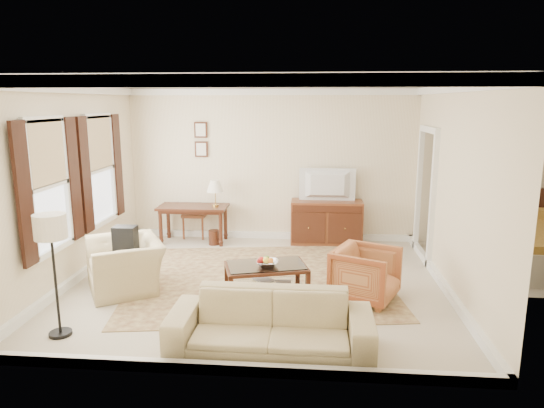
# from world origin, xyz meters

# --- Properties ---
(room_shell) EXTENTS (5.51, 5.01, 2.91)m
(room_shell) POSITION_xyz_m (0.00, 0.00, 2.47)
(room_shell) COLOR beige
(room_shell) RESTS_ON ground
(annex_bedroom) EXTENTS (3.00, 2.70, 2.90)m
(annex_bedroom) POSITION_xyz_m (4.49, 1.15, 0.34)
(annex_bedroom) COLOR beige
(annex_bedroom) RESTS_ON ground
(window_front) EXTENTS (0.12, 1.56, 1.80)m
(window_front) POSITION_xyz_m (-2.70, -0.70, 1.55)
(window_front) COLOR #CCB284
(window_front) RESTS_ON room_shell
(window_rear) EXTENTS (0.12, 1.56, 1.80)m
(window_rear) POSITION_xyz_m (-2.70, 0.90, 1.55)
(window_rear) COLOR #CCB284
(window_rear) RESTS_ON room_shell
(doorway) EXTENTS (0.10, 1.12, 2.25)m
(doorway) POSITION_xyz_m (2.71, 1.50, 1.08)
(doorway) COLOR white
(doorway) RESTS_ON room_shell
(rug) EXTENTS (4.24, 3.78, 0.01)m
(rug) POSITION_xyz_m (0.02, 0.17, 0.01)
(rug) COLOR #57271D
(rug) RESTS_ON room_shell
(writing_desk) EXTENTS (1.30, 0.65, 0.71)m
(writing_desk) POSITION_xyz_m (-1.46, 2.07, 0.60)
(writing_desk) COLOR #3D1C11
(writing_desk) RESTS_ON room_shell
(desk_chair) EXTENTS (0.49, 0.49, 1.05)m
(desk_chair) POSITION_xyz_m (-1.52, 2.42, 0.53)
(desk_chair) COLOR brown
(desk_chair) RESTS_ON room_shell
(desk_lamp) EXTENTS (0.32, 0.32, 0.50)m
(desk_lamp) POSITION_xyz_m (-1.03, 2.07, 0.96)
(desk_lamp) COLOR silver
(desk_lamp) RESTS_ON writing_desk
(framed_prints) EXTENTS (0.25, 0.04, 0.68)m
(framed_prints) POSITION_xyz_m (-1.36, 2.47, 1.94)
(framed_prints) COLOR #3D1C11
(framed_prints) RESTS_ON room_shell
(sideboard) EXTENTS (1.34, 0.51, 0.82)m
(sideboard) POSITION_xyz_m (1.07, 2.21, 0.41)
(sideboard) COLOR brown
(sideboard) RESTS_ON room_shell
(tv) EXTENTS (1.00, 0.58, 0.13)m
(tv) POSITION_xyz_m (1.07, 2.19, 1.32)
(tv) COLOR black
(tv) RESTS_ON sideboard
(coffee_table) EXTENTS (1.23, 0.91, 0.47)m
(coffee_table) POSITION_xyz_m (0.18, -0.47, 0.36)
(coffee_table) COLOR #3D1C11
(coffee_table) RESTS_ON room_shell
(fruit_bowl) EXTENTS (0.42, 0.42, 0.10)m
(fruit_bowl) POSITION_xyz_m (0.21, -0.52, 0.52)
(fruit_bowl) COLOR silver
(fruit_bowl) RESTS_ON coffee_table
(book_a) EXTENTS (0.23, 0.22, 0.38)m
(book_a) POSITION_xyz_m (0.06, -0.39, 0.18)
(book_a) COLOR brown
(book_a) RESTS_ON coffee_table
(book_b) EXTENTS (0.28, 0.04, 0.38)m
(book_b) POSITION_xyz_m (0.31, -0.44, 0.18)
(book_b) COLOR brown
(book_b) RESTS_ON coffee_table
(striped_armchair) EXTENTS (1.00, 1.02, 0.81)m
(striped_armchair) POSITION_xyz_m (1.54, -0.48, 0.40)
(striped_armchair) COLOR #944120
(striped_armchair) RESTS_ON room_shell
(club_armchair) EXTENTS (1.18, 1.32, 0.97)m
(club_armchair) POSITION_xyz_m (-1.85, -0.37, 0.49)
(club_armchair) COLOR #C5B785
(club_armchair) RESTS_ON room_shell
(backpack) EXTENTS (0.33, 0.38, 0.40)m
(backpack) POSITION_xyz_m (-1.87, -0.26, 0.73)
(backpack) COLOR black
(backpack) RESTS_ON club_armchair
(sofa) EXTENTS (2.18, 0.65, 0.85)m
(sofa) POSITION_xyz_m (0.38, -1.97, 0.43)
(sofa) COLOR #C5B785
(sofa) RESTS_ON room_shell
(floor_lamp) EXTENTS (0.36, 0.36, 1.44)m
(floor_lamp) POSITION_xyz_m (-2.08, -1.81, 1.19)
(floor_lamp) COLOR black
(floor_lamp) RESTS_ON room_shell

